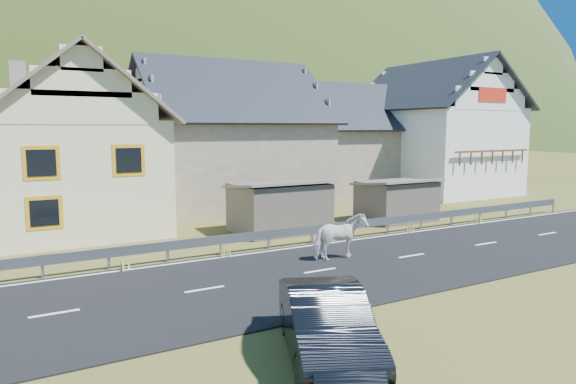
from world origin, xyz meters
TOP-DOWN VIEW (x-y plane):
  - ground at (0.00, 0.00)m, footprint 160.00×160.00m
  - road at (0.00, 0.00)m, footprint 60.00×7.00m
  - lane_markings at (0.00, 0.00)m, footprint 60.00×6.60m
  - guardrail at (-0.00, 3.68)m, footprint 28.10×0.09m
  - shed_left at (-2.00, 6.50)m, footprint 4.30×3.30m
  - shed_right at (4.50, 6.00)m, footprint 3.80×2.90m
  - house_cream at (-10.00, 12.00)m, footprint 7.80×9.80m
  - house_stone_a at (-1.00, 15.00)m, footprint 10.80×9.80m
  - house_stone_b at (9.00, 17.00)m, footprint 9.80×8.80m
  - house_white at (15.00, 14.00)m, footprint 8.80×10.80m
  - mountain at (5.00, 180.00)m, footprint 440.00×280.00m
  - horse at (-2.58, 0.91)m, footprint 0.95×1.97m
  - car at (-7.38, -5.45)m, footprint 3.20×4.74m

SIDE VIEW (x-z plane):
  - mountain at x=5.00m, z-range -150.00..110.00m
  - ground at x=0.00m, z-range 0.00..0.00m
  - road at x=0.00m, z-range 0.00..0.04m
  - lane_markings at x=0.00m, z-range 0.04..0.05m
  - guardrail at x=0.00m, z-range 0.19..0.94m
  - car at x=-7.38m, z-range 0.00..1.48m
  - horse at x=-2.58m, z-range 0.04..1.68m
  - shed_right at x=4.50m, z-range -0.10..2.10m
  - shed_left at x=-2.00m, z-range -0.10..2.30m
  - house_stone_b at x=9.00m, z-range 0.19..8.29m
  - house_cream at x=-10.00m, z-range 0.21..8.51m
  - house_stone_a at x=-1.00m, z-range 0.18..9.08m
  - house_white at x=15.00m, z-range 0.21..9.91m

